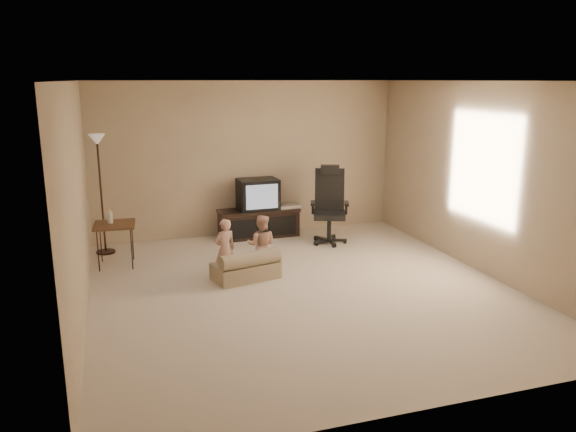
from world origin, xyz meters
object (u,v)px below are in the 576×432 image
at_px(tv_stand, 259,213).
at_px(floor_lamp, 99,167).
at_px(office_chair, 329,215).
at_px(toddler_left, 225,249).
at_px(toddler_right, 262,245).
at_px(child_sofa, 247,267).
at_px(side_table, 114,225).

bearing_deg(tv_stand, floor_lamp, -177.04).
xyz_separation_m(tv_stand, office_chair, (0.97, -0.66, 0.04)).
relative_size(office_chair, toddler_left, 1.51).
relative_size(toddler_left, toddler_right, 0.99).
bearing_deg(toddler_left, child_sofa, 142.73).
height_order(side_table, floor_lamp, floor_lamp).
xyz_separation_m(tv_stand, toddler_right, (-0.44, -1.81, 0.01)).
distance_m(tv_stand, office_chair, 1.18).
bearing_deg(side_table, tv_stand, 20.48).
bearing_deg(tv_stand, toddler_left, -118.48).
relative_size(floor_lamp, toddler_right, 2.19).
xyz_separation_m(office_chair, side_table, (-3.24, -0.18, 0.14)).
height_order(floor_lamp, toddler_right, floor_lamp).
distance_m(side_table, floor_lamp, 0.97).
height_order(floor_lamp, child_sofa, floor_lamp).
bearing_deg(floor_lamp, side_table, -77.47).
relative_size(side_table, toddler_left, 1.01).
distance_m(office_chair, side_table, 3.25).
bearing_deg(toddler_right, toddler_left, 28.75).
relative_size(floor_lamp, child_sofa, 1.95).
height_order(office_chair, side_table, office_chair).
bearing_deg(side_table, toddler_right, -27.79).
bearing_deg(office_chair, tv_stand, 166.56).
bearing_deg(floor_lamp, office_chair, -7.89).
distance_m(office_chair, child_sofa, 2.11).
bearing_deg(side_table, floor_lamp, 102.53).
bearing_deg(tv_stand, toddler_right, -105.30).
relative_size(tv_stand, toddler_left, 1.68).
bearing_deg(floor_lamp, toddler_right, -39.32).
height_order(tv_stand, side_table, tv_stand).
xyz_separation_m(office_chair, toddler_right, (-1.41, -1.15, -0.03)).
bearing_deg(child_sofa, toddler_right, 17.45).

